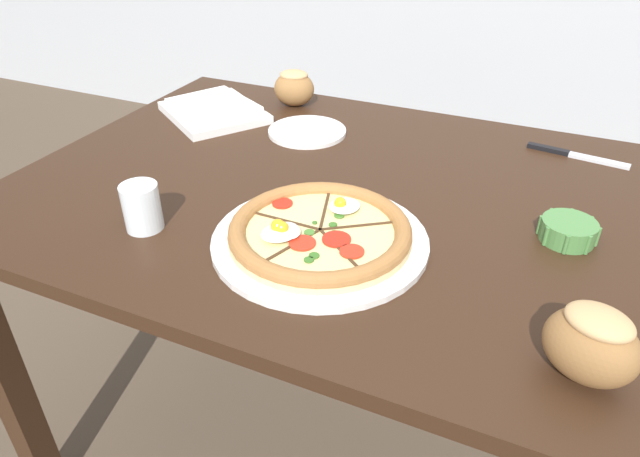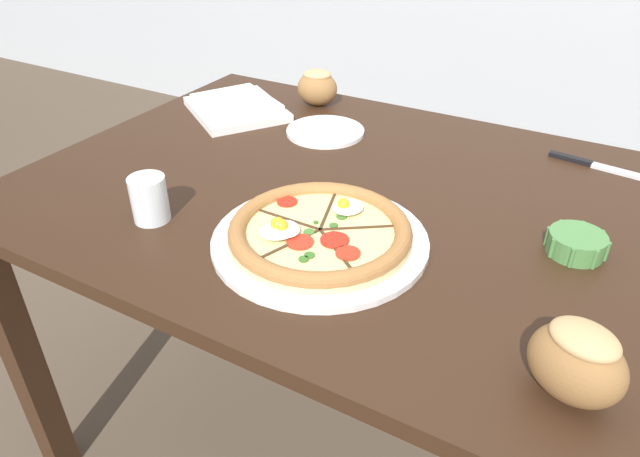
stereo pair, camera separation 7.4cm
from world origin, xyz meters
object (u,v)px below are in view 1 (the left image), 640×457
(ramekin_bowl, at_px, (568,230))
(napkin_folded, at_px, (214,110))
(pizza, at_px, (320,234))
(knife_main, at_px, (576,155))
(bread_piece_mid, at_px, (294,87))
(side_saucer, at_px, (307,132))
(dining_table, at_px, (348,231))
(bread_piece_near, at_px, (592,344))
(water_glass, at_px, (142,209))

(ramekin_bowl, xyz_separation_m, napkin_folded, (-0.86, 0.23, -0.00))
(pizza, distance_m, knife_main, 0.65)
(ramekin_bowl, height_order, bread_piece_mid, bread_piece_mid)
(pizza, xyz_separation_m, side_saucer, (-0.22, 0.41, -0.01))
(bread_piece_mid, xyz_separation_m, side_saucer, (0.11, -0.16, -0.04))
(dining_table, bearing_deg, napkin_folded, 154.58)
(ramekin_bowl, bearing_deg, dining_table, 177.62)
(bread_piece_mid, bearing_deg, bread_piece_near, -43.18)
(ramekin_bowl, relative_size, water_glass, 1.18)
(ramekin_bowl, distance_m, napkin_folded, 0.89)
(pizza, height_order, knife_main, pizza)
(bread_piece_near, height_order, bread_piece_mid, bread_piece_near)
(pizza, relative_size, water_glass, 4.36)
(napkin_folded, bearing_deg, ramekin_bowl, -15.14)
(knife_main, bearing_deg, dining_table, -132.30)
(ramekin_bowl, height_order, side_saucer, ramekin_bowl)
(dining_table, height_order, napkin_folded, napkin_folded)
(dining_table, height_order, side_saucer, side_saucer)
(ramekin_bowl, distance_m, knife_main, 0.35)
(pizza, bearing_deg, napkin_folded, 139.15)
(pizza, relative_size, bread_piece_mid, 3.01)
(dining_table, xyz_separation_m, knife_main, (0.40, 0.34, 0.10))
(pizza, xyz_separation_m, bread_piece_mid, (-0.33, 0.57, 0.03))
(pizza, relative_size, bread_piece_near, 2.68)
(bread_piece_mid, xyz_separation_m, water_glass, (0.03, -0.65, -0.01))
(pizza, bearing_deg, bread_piece_mid, 120.02)
(bread_piece_near, relative_size, knife_main, 0.64)
(ramekin_bowl, relative_size, bread_piece_mid, 0.81)
(napkin_folded, height_order, knife_main, napkin_folded)
(side_saucer, bearing_deg, knife_main, 11.85)
(pizza, bearing_deg, water_glass, -165.06)
(pizza, relative_size, side_saucer, 1.98)
(side_saucer, bearing_deg, pizza, -62.18)
(ramekin_bowl, bearing_deg, bread_piece_mid, 151.44)
(water_glass, bearing_deg, napkin_folded, 109.81)
(ramekin_bowl, xyz_separation_m, bread_piece_mid, (-0.71, 0.39, 0.03))
(pizza, height_order, water_glass, water_glass)
(dining_table, height_order, pizza, pizza)
(dining_table, height_order, ramekin_bowl, ramekin_bowl)
(knife_main, bearing_deg, pizza, -117.33)
(water_glass, bearing_deg, dining_table, 45.43)
(dining_table, relative_size, knife_main, 6.21)
(bread_piece_near, bearing_deg, bread_piece_mid, 136.82)
(napkin_folded, distance_m, bread_piece_near, 1.06)
(side_saucer, bearing_deg, bread_piece_mid, 125.42)
(napkin_folded, xyz_separation_m, bread_piece_mid, (0.15, 0.15, 0.03))
(napkin_folded, xyz_separation_m, bread_piece_near, (0.90, -0.55, 0.04))
(pizza, xyz_separation_m, napkin_folded, (-0.48, 0.41, -0.00))
(pizza, bearing_deg, ramekin_bowl, 25.65)
(ramekin_bowl, relative_size, bread_piece_near, 0.72)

